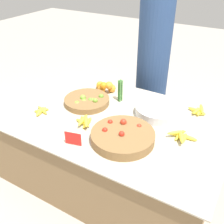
{
  "coord_description": "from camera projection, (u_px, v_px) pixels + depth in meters",
  "views": [
    {
      "loc": [
        0.9,
        -1.54,
        1.8
      ],
      "look_at": [
        0.0,
        0.0,
        0.69
      ],
      "focal_mm": 42.0,
      "sensor_mm": 36.0,
      "label": 1
    }
  ],
  "objects": [
    {
      "name": "orange_pile",
      "position": [
        104.0,
        87.0,
        2.48
      ],
      "size": [
        0.21,
        0.14,
        0.12
      ],
      "color": "orange",
      "rests_on": "market_table"
    },
    {
      "name": "metal_bowl",
      "position": [
        158.0,
        111.0,
        2.14
      ],
      "size": [
        0.36,
        0.36,
        0.08
      ],
      "color": "silver",
      "rests_on": "market_table"
    },
    {
      "name": "ground_plane",
      "position": [
        112.0,
        174.0,
        2.46
      ],
      "size": [
        12.0,
        12.0,
        0.0
      ],
      "primitive_type": "plane",
      "color": "#ADA599"
    },
    {
      "name": "banana_bunch_middle_right",
      "position": [
        41.0,
        111.0,
        2.18
      ],
      "size": [
        0.16,
        0.15,
        0.03
      ],
      "color": "yellow",
      "rests_on": "market_table"
    },
    {
      "name": "vendor_person",
      "position": [
        153.0,
        61.0,
        2.75
      ],
      "size": [
        0.34,
        0.34,
        1.73
      ],
      "color": "navy",
      "rests_on": "ground_plane"
    },
    {
      "name": "veg_bundle",
      "position": [
        120.0,
        91.0,
        2.31
      ],
      "size": [
        0.04,
        0.05,
        0.2
      ],
      "color": "#4C8E42",
      "rests_on": "market_table"
    },
    {
      "name": "tomato_basket",
      "position": [
        123.0,
        136.0,
        1.85
      ],
      "size": [
        0.45,
        0.45,
        0.11
      ],
      "color": "olive",
      "rests_on": "market_table"
    },
    {
      "name": "price_sign",
      "position": [
        73.0,
        139.0,
        1.8
      ],
      "size": [
        0.12,
        0.03,
        0.1
      ],
      "rotation": [
        0.0,
        0.0,
        0.24
      ],
      "color": "red",
      "rests_on": "market_table"
    },
    {
      "name": "banana_bunch_front_left",
      "position": [
        85.0,
        121.0,
        2.03
      ],
      "size": [
        0.17,
        0.17,
        0.06
      ],
      "color": "yellow",
      "rests_on": "market_table"
    },
    {
      "name": "banana_bunch_front_right",
      "position": [
        181.0,
        136.0,
        1.88
      ],
      "size": [
        0.21,
        0.2,
        0.05
      ],
      "color": "yellow",
      "rests_on": "market_table"
    },
    {
      "name": "market_table",
      "position": [
        112.0,
        148.0,
        2.3
      ],
      "size": [
        1.82,
        1.16,
        0.64
      ],
      "color": "olive",
      "rests_on": "ground_plane"
    },
    {
      "name": "lime_bowl",
      "position": [
        87.0,
        101.0,
        2.3
      ],
      "size": [
        0.4,
        0.4,
        0.08
      ],
      "color": "olive",
      "rests_on": "market_table"
    },
    {
      "name": "banana_bunch_front_center",
      "position": [
        198.0,
        111.0,
        2.16
      ],
      "size": [
        0.16,
        0.18,
        0.05
      ],
      "color": "yellow",
      "rests_on": "market_table"
    }
  ]
}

